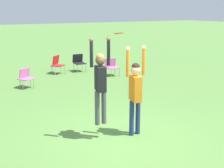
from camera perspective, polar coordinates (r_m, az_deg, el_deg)
name	(u,v)px	position (r m, az deg, el deg)	size (l,w,h in m)	color
ground_plane	(122,138)	(7.90, 1.77, -9.86)	(120.00, 120.00, 0.00)	#56843D
person_jumping	(100,79)	(7.41, -2.14, 0.88)	(0.56, 0.44, 2.12)	#4C4C51
person_defending	(135,88)	(7.75, 4.29, -0.82)	(0.57, 0.46, 2.27)	navy
frisbee	(119,33)	(7.35, 1.32, 9.25)	(0.24, 0.24, 0.06)	#E04C23
camping_chair_0	(112,66)	(15.01, -0.02, 3.36)	(0.62, 0.65, 0.82)	gray
camping_chair_1	(79,61)	(16.14, -6.08, 4.14)	(0.58, 0.62, 0.87)	gray
camping_chair_2	(26,77)	(13.16, -15.50, 1.30)	(0.71, 0.77, 0.77)	gray
camping_chair_3	(57,63)	(15.72, -10.02, 3.75)	(0.77, 0.86, 0.88)	gray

